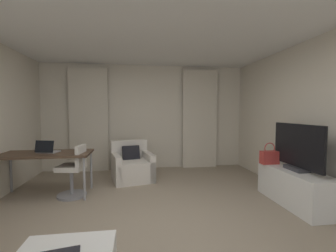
{
  "coord_description": "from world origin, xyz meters",
  "views": [
    {
      "loc": [
        -0.26,
        -2.74,
        1.45
      ],
      "look_at": [
        0.31,
        1.21,
        1.19
      ],
      "focal_mm": 24.16,
      "sensor_mm": 36.0,
      "label": 1
    }
  ],
  "objects_px": {
    "armchair": "(132,167)",
    "tv_flatscreen": "(297,148)",
    "desk_chair": "(74,174)",
    "tv_console": "(295,187)",
    "desk": "(45,156)",
    "laptop": "(47,150)",
    "handbag_primary": "(269,157)"
  },
  "relations": [
    {
      "from": "armchair",
      "to": "desk_chair",
      "type": "height_order",
      "value": "desk_chair"
    },
    {
      "from": "desk_chair",
      "to": "desk",
      "type": "bearing_deg",
      "value": 170.34
    },
    {
      "from": "armchair",
      "to": "desk",
      "type": "distance_m",
      "value": 1.67
    },
    {
      "from": "tv_console",
      "to": "desk_chair",
      "type": "bearing_deg",
      "value": 166.4
    },
    {
      "from": "laptop",
      "to": "desk",
      "type": "bearing_deg",
      "value": -173.12
    },
    {
      "from": "desk_chair",
      "to": "handbag_primary",
      "type": "xyz_separation_m",
      "value": [
        3.33,
        -0.4,
        0.27
      ]
    },
    {
      "from": "armchair",
      "to": "desk",
      "type": "height_order",
      "value": "armchair"
    },
    {
      "from": "armchair",
      "to": "handbag_primary",
      "type": "xyz_separation_m",
      "value": [
        2.37,
        -1.22,
        0.39
      ]
    },
    {
      "from": "tv_console",
      "to": "armchair",
      "type": "bearing_deg",
      "value": 146.6
    },
    {
      "from": "desk",
      "to": "desk_chair",
      "type": "distance_m",
      "value": 0.57
    },
    {
      "from": "armchair",
      "to": "desk_chair",
      "type": "xyz_separation_m",
      "value": [
        -0.97,
        -0.82,
        0.11
      ]
    },
    {
      "from": "desk_chair",
      "to": "tv_console",
      "type": "height_order",
      "value": "desk_chair"
    },
    {
      "from": "desk",
      "to": "laptop",
      "type": "relative_size",
      "value": 4.01
    },
    {
      "from": "armchair",
      "to": "tv_flatscreen",
      "type": "relative_size",
      "value": 0.93
    },
    {
      "from": "desk",
      "to": "laptop",
      "type": "distance_m",
      "value": 0.11
    },
    {
      "from": "laptop",
      "to": "tv_console",
      "type": "xyz_separation_m",
      "value": [
        3.94,
        -0.93,
        -0.52
      ]
    },
    {
      "from": "desk_chair",
      "to": "tv_flatscreen",
      "type": "bearing_deg",
      "value": -13.92
    },
    {
      "from": "desk_chair",
      "to": "laptop",
      "type": "xyz_separation_m",
      "value": [
        -0.44,
        0.09,
        0.4
      ]
    },
    {
      "from": "tv_console",
      "to": "handbag_primary",
      "type": "height_order",
      "value": "handbag_primary"
    },
    {
      "from": "desk",
      "to": "tv_console",
      "type": "xyz_separation_m",
      "value": [
        3.97,
        -0.93,
        -0.42
      ]
    },
    {
      "from": "armchair",
      "to": "handbag_primary",
      "type": "bearing_deg",
      "value": -27.34
    },
    {
      "from": "armchair",
      "to": "tv_flatscreen",
      "type": "bearing_deg",
      "value": -33.73
    },
    {
      "from": "armchair",
      "to": "laptop",
      "type": "distance_m",
      "value": 1.67
    },
    {
      "from": "laptop",
      "to": "tv_console",
      "type": "relative_size",
      "value": 0.29
    },
    {
      "from": "desk",
      "to": "tv_flatscreen",
      "type": "height_order",
      "value": "tv_flatscreen"
    },
    {
      "from": "desk_chair",
      "to": "armchair",
      "type": "bearing_deg",
      "value": 40.37
    },
    {
      "from": "desk",
      "to": "laptop",
      "type": "xyz_separation_m",
      "value": [
        0.03,
        0.0,
        0.1
      ]
    },
    {
      "from": "armchair",
      "to": "handbag_primary",
      "type": "relative_size",
      "value": 2.62
    },
    {
      "from": "armchair",
      "to": "laptop",
      "type": "height_order",
      "value": "laptop"
    },
    {
      "from": "armchair",
      "to": "tv_console",
      "type": "distance_m",
      "value": 3.03
    },
    {
      "from": "tv_console",
      "to": "laptop",
      "type": "bearing_deg",
      "value": 166.7
    },
    {
      "from": "desk",
      "to": "handbag_primary",
      "type": "xyz_separation_m",
      "value": [
        3.81,
        -0.48,
        -0.02
      ]
    }
  ]
}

